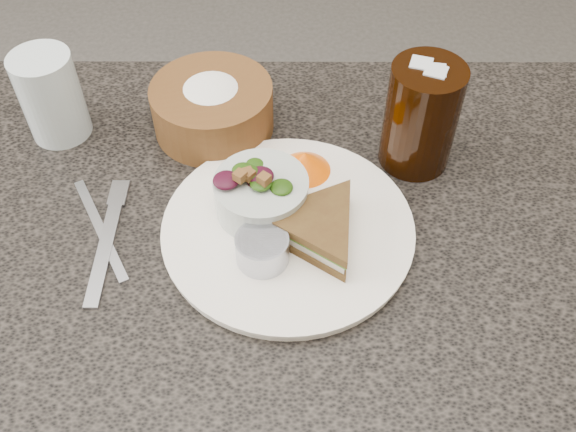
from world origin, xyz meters
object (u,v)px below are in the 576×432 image
at_px(sandwich, 317,228).
at_px(bread_basket, 212,101).
at_px(dressing_ramekin, 262,249).
at_px(water_glass, 51,96).
at_px(salad_bowl, 261,190).
at_px(cola_glass, 422,113).
at_px(dining_table, 258,384).
at_px(dinner_plate, 288,229).

distance_m(sandwich, bread_basket, 0.25).
relative_size(dressing_ramekin, water_glass, 0.50).
xyz_separation_m(sandwich, water_glass, (-0.34, 0.20, 0.03)).
bearing_deg(bread_basket, sandwich, -56.84).
bearing_deg(sandwich, salad_bowl, 179.27).
distance_m(salad_bowl, cola_glass, 0.22).
xyz_separation_m(dressing_ramekin, cola_glass, (0.19, 0.18, 0.05)).
relative_size(salad_bowl, cola_glass, 0.72).
height_order(dressing_ramekin, water_glass, water_glass).
bearing_deg(dining_table, sandwich, -3.62).
bearing_deg(cola_glass, dinner_plate, -142.25).
bearing_deg(dining_table, dressing_ramekin, -59.33).
height_order(dining_table, sandwich, sandwich).
bearing_deg(salad_bowl, dining_table, -113.53).
bearing_deg(dressing_ramekin, salad_bowl, 92.34).
relative_size(dining_table, bread_basket, 6.18).
distance_m(dining_table, cola_glass, 0.52).
distance_m(dinner_plate, cola_glass, 0.22).
distance_m(dinner_plate, salad_bowl, 0.06).
bearing_deg(dining_table, salad_bowl, 66.47).
distance_m(sandwich, water_glass, 0.40).
bearing_deg(water_glass, cola_glass, -6.25).
distance_m(sandwich, salad_bowl, 0.08).
relative_size(salad_bowl, water_glass, 0.93).
bearing_deg(water_glass, salad_bowl, -28.64).
xyz_separation_m(dining_table, water_glass, (-0.26, 0.19, 0.44)).
height_order(dinner_plate, dressing_ramekin, dressing_ramekin).
xyz_separation_m(dining_table, salad_bowl, (0.02, 0.04, 0.42)).
distance_m(salad_bowl, bread_basket, 0.17).
bearing_deg(dinner_plate, cola_glass, 37.75).
bearing_deg(bread_basket, dining_table, -75.38).
distance_m(sandwich, dressing_ramekin, 0.07).
xyz_separation_m(dining_table, bread_basket, (-0.05, 0.20, 0.42)).
bearing_deg(dining_table, bread_basket, 104.62).
xyz_separation_m(dining_table, cola_glass, (0.21, 0.14, 0.45)).
bearing_deg(sandwich, dinner_plate, -174.85).
distance_m(dressing_ramekin, water_glass, 0.36).
relative_size(salad_bowl, dressing_ramekin, 1.86).
xyz_separation_m(salad_bowl, water_glass, (-0.28, 0.15, 0.02)).
height_order(sandwich, cola_glass, cola_glass).
xyz_separation_m(dinner_plate, salad_bowl, (-0.03, 0.03, 0.04)).
height_order(bread_basket, cola_glass, cola_glass).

